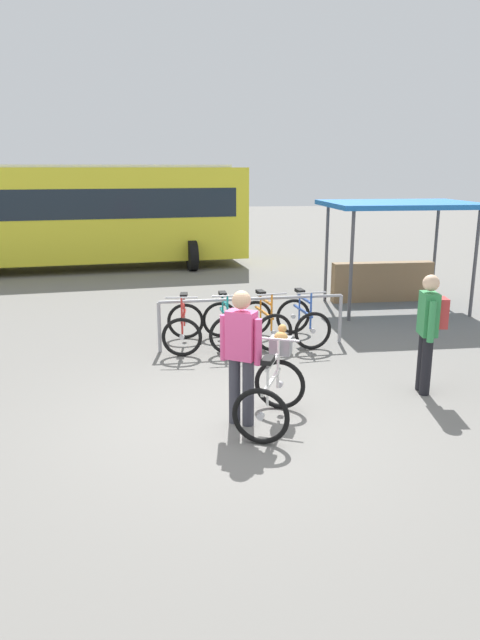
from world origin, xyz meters
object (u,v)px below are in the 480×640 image
Objects in this scene: racked_bike_teal at (224,325)px; racked_bike_blue at (303,321)px; racked_bike_red at (184,327)px; market_stall at (391,243)px; racked_bike_orange at (264,323)px; bus_distant at (77,211)px; person_with_featured_bike at (241,352)px; pedestrian_with_backpack at (429,326)px; featured_bicycle at (273,383)px.

racked_bike_teal and racked_bike_blue have the same top height.
racked_bike_red is 0.37× the size of market_stall.
racked_bike_red is 1.03× the size of racked_bike_teal.
bus_distant is at bearing 117.24° from racked_bike_orange.
person_with_featured_bike is at bearing -103.57° from racked_bike_orange.
pedestrian_with_backpack is at bearing -44.52° from racked_bike_teal.
racked_bike_red is 0.92× the size of featured_bicycle.
bus_distant is (-4.35, 8.45, 1.37)m from racked_bike_orange.
featured_bicycle is at bearing -121.88° from market_stall.
racked_bike_teal is 0.69× the size of pedestrian_with_backpack.
racked_bike_teal is (0.70, 0.04, 0.00)m from racked_bike_red.
racked_bike_orange is at bearing -176.69° from racked_bike_blue.
racked_bike_teal is at bearing 95.45° from featured_bicycle.
racked_bike_blue is at bearing -59.02° from bus_distant.
person_with_featured_bike is at bearing -79.08° from racked_bike_red.
racked_bike_orange and racked_bike_blue have the same top height.
racked_bike_red is at bearing -176.69° from racked_bike_orange.
racked_bike_red is 4.10m from pedestrian_with_backpack.
pedestrian_with_backpack is 0.52× the size of market_stall.
racked_bike_orange is 0.73× the size of person_with_featured_bike.
pedestrian_with_backpack reaches higher than racked_bike_orange.
pedestrian_with_backpack reaches higher than racked_bike_red.
racked_bike_orange is 3.18m from pedestrian_with_backpack.
pedestrian_with_backpack is at bearing -37.17° from racked_bike_red.
racked_bike_blue is 3.45m from featured_bicycle.
pedestrian_with_backpack is (2.23, 0.69, 0.45)m from featured_bicycle.
bus_distant is at bearing 119.39° from pedestrian_with_backpack.
featured_bicycle is at bearing -72.31° from racked_bike_red.
racked_bike_red is 3.28m from person_with_featured_bike.
featured_bicycle is at bearing -71.29° from bus_distant.
person_with_featured_bike and pedestrian_with_backpack have the same top height.
person_with_featured_bike reaches higher than racked_bike_blue.
racked_bike_red is 9.13m from bus_distant.
market_stall is at bearing 30.16° from racked_bike_red.
market_stall reaches higher than pedestrian_with_backpack.
market_stall is at bearing 55.57° from person_with_featured_bike.
pedestrian_with_backpack is (3.23, -2.45, 0.57)m from racked_bike_red.
market_stall is at bearing 33.98° from racked_bike_teal.
person_with_featured_bike is 0.16× the size of bus_distant.
racked_bike_orange is at bearing -62.76° from bus_distant.
bus_distant is (-3.56, 11.70, 0.83)m from person_with_featured_bike.
racked_bike_red is 1.40m from racked_bike_orange.
pedestrian_with_backpack is 12.63m from bus_distant.
person_with_featured_bike reaches higher than racked_bike_teal.
person_with_featured_bike reaches higher than featured_bicycle.
racked_bike_orange is 3.39m from person_with_featured_bike.
bus_distant is at bearing 113.27° from racked_bike_teal.
racked_bike_red and racked_bike_blue have the same top height.
bus_distant reaches higher than racked_bike_orange.
pedestrian_with_backpack is at bearing 17.27° from featured_bicycle.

